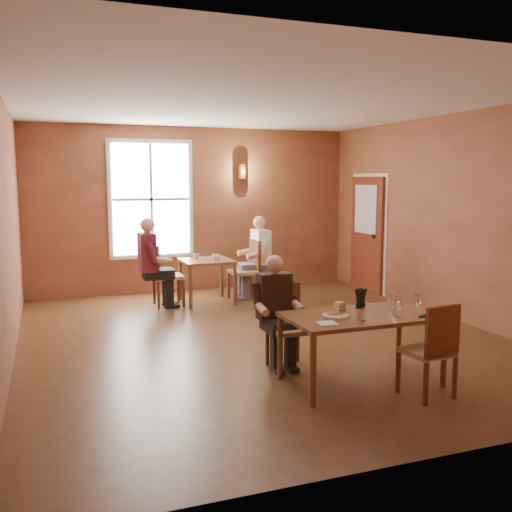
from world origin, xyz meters
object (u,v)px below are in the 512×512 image
object	(u,v)px
diner_white	(245,260)
chair_diner_maroon	(168,275)
chair_empty	(427,349)
main_table	(360,349)
chair_diner_main	(289,328)
diner_main	(291,316)
diner_maroon	(166,263)
chair_diner_white	(244,270)
second_table	(207,281)

from	to	relation	value
diner_white	chair_diner_maroon	xyz separation A→B (m)	(-1.33, 0.00, -0.18)
chair_empty	chair_diner_maroon	size ratio (longest dim) A/B	0.90
main_table	chair_diner_maroon	world-z (taller)	chair_diner_maroon
chair_diner_main	diner_main	bearing A→B (deg)	90.00
chair_diner_main	chair_diner_maroon	distance (m)	3.63
main_table	diner_maroon	distance (m)	4.39
diner_maroon	diner_main	bearing A→B (deg)	9.78
chair_diner_main	chair_empty	world-z (taller)	chair_diner_main
chair_empty	diner_maroon	size ratio (longest dim) A/B	0.65
chair_empty	chair_diner_white	size ratio (longest dim) A/B	0.89
second_table	diner_maroon	xyz separation A→B (m)	(-0.68, 0.00, 0.34)
diner_white	chair_diner_white	bearing A→B (deg)	90.00
diner_main	chair_empty	bearing A→B (deg)	128.44
main_table	chair_diner_maroon	size ratio (longest dim) A/B	1.49
chair_diner_maroon	diner_maroon	size ratio (longest dim) A/B	0.72
chair_diner_main	diner_maroon	distance (m)	3.64
second_table	chair_diner_white	world-z (taller)	chair_diner_white
second_table	chair_diner_maroon	xyz separation A→B (m)	(-0.65, 0.00, 0.14)
main_table	chair_diner_main	bearing A→B (deg)	127.57
chair_diner_main	diner_white	bearing A→B (deg)	-101.66
chair_empty	diner_maroon	bearing A→B (deg)	99.88
main_table	chair_diner_white	world-z (taller)	chair_diner_white
diner_maroon	diner_white	bearing A→B (deg)	90.00
chair_diner_white	diner_maroon	bearing A→B (deg)	90.00
chair_diner_maroon	chair_diner_main	bearing A→B (deg)	9.39
second_table	diner_maroon	distance (m)	0.76
chair_diner_main	diner_maroon	world-z (taller)	diner_maroon
chair_diner_main	chair_empty	size ratio (longest dim) A/B	1.00
chair_diner_white	chair_diner_maroon	distance (m)	1.30
main_table	chair_empty	xyz separation A→B (m)	(0.41, -0.52, 0.10)
main_table	chair_diner_maroon	bearing A→B (deg)	104.48
main_table	chair_empty	distance (m)	0.67
diner_main	diner_maroon	distance (m)	3.66
diner_main	chair_diner_white	size ratio (longest dim) A/B	1.16
chair_diner_main	diner_maroon	size ratio (longest dim) A/B	0.65
second_table	chair_diner_maroon	bearing A→B (deg)	180.00
chair_diner_white	chair_diner_maroon	xyz separation A→B (m)	(-1.30, 0.00, -0.01)
chair_diner_main	diner_white	xyz separation A→B (m)	(0.74, 3.58, 0.23)
chair_diner_main	second_table	size ratio (longest dim) A/B	1.11
chair_diner_white	chair_diner_main	bearing A→B (deg)	168.80
diner_white	diner_maroon	size ratio (longest dim) A/B	0.98
main_table	second_table	size ratio (longest dim) A/B	1.84
chair_diner_white	diner_white	world-z (taller)	diner_white
second_table	chair_diner_white	bearing A→B (deg)	0.00
chair_diner_main	chair_diner_maroon	xyz separation A→B (m)	(-0.59, 3.58, 0.05)
diner_main	diner_maroon	xyz separation A→B (m)	(-0.62, 3.61, 0.11)
main_table	chair_diner_white	distance (m)	4.24
diner_white	diner_maroon	bearing A→B (deg)	90.00
chair_diner_main	chair_diner_maroon	world-z (taller)	chair_diner_maroon
diner_main	diner_white	bearing A→B (deg)	-101.56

